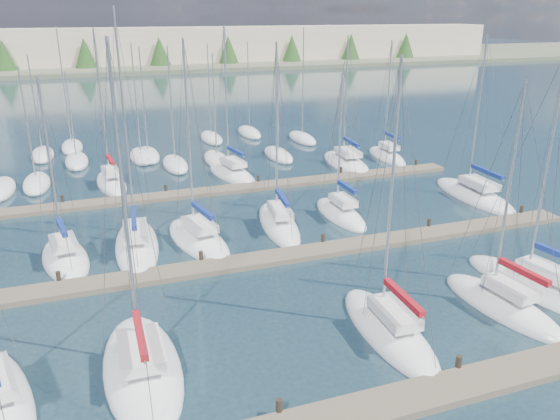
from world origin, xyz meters
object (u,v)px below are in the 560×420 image
object	(u,v)px
sailboat_l	(341,214)
sailboat_c	(142,368)
sailboat_p	(232,173)
sailboat_q	(346,163)
sailboat_d	(389,330)
sailboat_j	(198,239)
sailboat_h	(65,258)
sailboat_e	(502,305)
sailboat_f	(540,288)
sailboat_m	(474,195)
sailboat_n	(111,183)
sailboat_r	(387,156)
sailboat_i	(137,245)
sailboat_k	(279,224)

from	to	relation	value
sailboat_l	sailboat_c	distance (m)	21.25
sailboat_p	sailboat_q	bearing A→B (deg)	-9.99
sailboat_l	sailboat_d	world-z (taller)	sailboat_d
sailboat_q	sailboat_j	xyz separation A→B (m)	(-17.71, -14.04, 0.01)
sailboat_j	sailboat_h	size ratio (longest dim) A/B	1.16
sailboat_h	sailboat_c	xyz separation A→B (m)	(3.20, -12.67, -0.00)
sailboat_e	sailboat_f	world-z (taller)	sailboat_f
sailboat_m	sailboat_d	size ratio (longest dim) A/B	0.99
sailboat_h	sailboat_c	distance (m)	13.07
sailboat_p	sailboat_e	distance (m)	28.72
sailboat_j	sailboat_m	bearing A→B (deg)	-6.76
sailboat_e	sailboat_n	bearing A→B (deg)	115.01
sailboat_q	sailboat_n	bearing A→B (deg)	-177.79
sailboat_r	sailboat_e	bearing A→B (deg)	-104.44
sailboat_i	sailboat_n	bearing A→B (deg)	97.22
sailboat_q	sailboat_r	distance (m)	5.17
sailboat_i	sailboat_c	bearing A→B (deg)	-90.37
sailboat_l	sailboat_i	xyz separation A→B (m)	(-14.86, -0.76, 0.01)
sailboat_p	sailboat_m	size ratio (longest dim) A/B	1.04
sailboat_q	sailboat_n	size ratio (longest dim) A/B	0.94
sailboat_m	sailboat_h	distance (m)	31.36
sailboat_j	sailboat_d	xyz separation A→B (m)	(6.28, -13.78, 0.00)
sailboat_h	sailboat_n	size ratio (longest dim) A/B	0.85
sailboat_j	sailboat_c	world-z (taller)	sailboat_c
sailboat_e	sailboat_h	world-z (taller)	sailboat_e
sailboat_r	sailboat_k	bearing A→B (deg)	-135.55
sailboat_c	sailboat_e	bearing A→B (deg)	-2.52
sailboat_j	sailboat_e	world-z (taller)	sailboat_j
sailboat_d	sailboat_n	xyz separation A→B (m)	(-10.91, 28.64, 0.01)
sailboat_l	sailboat_f	size ratio (longest dim) A/B	0.81
sailboat_e	sailboat_k	bearing A→B (deg)	109.15
sailboat_l	sailboat_e	xyz separation A→B (m)	(2.00, -14.87, 0.00)
sailboat_e	sailboat_h	bearing A→B (deg)	140.85
sailboat_r	sailboat_d	bearing A→B (deg)	-115.37
sailboat_r	sailboat_p	bearing A→B (deg)	-172.95
sailboat_q	sailboat_j	distance (m)	22.60
sailboat_q	sailboat_d	world-z (taller)	sailboat_d
sailboat_j	sailboat_r	distance (m)	27.24
sailboat_l	sailboat_r	bearing A→B (deg)	48.98
sailboat_l	sailboat_i	world-z (taller)	sailboat_i
sailboat_f	sailboat_q	bearing A→B (deg)	76.57
sailboat_l	sailboat_c	world-z (taller)	sailboat_c
sailboat_p	sailboat_c	world-z (taller)	sailboat_c
sailboat_m	sailboat_d	world-z (taller)	sailboat_d
sailboat_i	sailboat_m	distance (m)	27.02
sailboat_p	sailboat_d	bearing A→B (deg)	-98.88
sailboat_l	sailboat_d	distance (m)	15.65
sailboat_e	sailboat_h	distance (m)	25.14
sailboat_e	sailboat_f	xyz separation A→B (m)	(3.20, 0.78, -0.01)
sailboat_l	sailboat_k	world-z (taller)	sailboat_k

